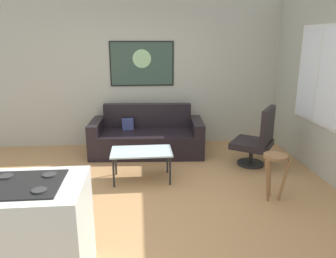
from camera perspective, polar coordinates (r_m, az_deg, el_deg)
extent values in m
cube|color=#B18151|center=(4.17, -3.78, -13.11)|extent=(6.40, 6.40, 0.04)
cube|color=#B0AF9F|center=(6.10, -4.63, 10.17)|extent=(6.40, 0.05, 2.80)
cube|color=black|center=(5.73, -3.74, -2.43)|extent=(1.65, 0.94, 0.41)
cube|color=black|center=(5.94, -3.68, 2.45)|extent=(1.60, 0.26, 0.43)
cube|color=black|center=(5.80, -12.56, -1.51)|extent=(0.23, 0.85, 0.61)
cube|color=black|center=(5.73, 5.16, -1.42)|extent=(0.23, 0.85, 0.61)
cube|color=#394177|center=(5.81, -7.20, 0.87)|extent=(0.21, 0.13, 0.20)
cube|color=silver|center=(4.61, -4.73, -4.01)|extent=(0.87, 0.52, 0.02)
cylinder|color=#232326|center=(4.51, -9.65, -7.71)|extent=(0.03, 0.03, 0.42)
cylinder|color=#232326|center=(4.51, 0.37, -7.46)|extent=(0.03, 0.03, 0.42)
cylinder|color=#232326|center=(4.91, -9.29, -5.69)|extent=(0.03, 0.03, 0.42)
cylinder|color=#232326|center=(4.91, -0.12, -5.47)|extent=(0.03, 0.03, 0.42)
cylinder|color=black|center=(5.45, 14.42, -5.94)|extent=(0.42, 0.42, 0.04)
cylinder|color=black|center=(5.39, 14.55, -4.14)|extent=(0.06, 0.06, 0.32)
cube|color=black|center=(5.34, 14.67, -2.60)|extent=(0.82, 0.83, 0.10)
cube|color=black|center=(5.20, 17.31, 0.53)|extent=(0.41, 0.54, 0.57)
cylinder|color=olive|center=(4.20, 18.60, -4.59)|extent=(0.29, 0.29, 0.03)
cylinder|color=olive|center=(4.42, 17.62, -7.72)|extent=(0.04, 0.12, 0.57)
cylinder|color=olive|center=(4.22, 17.21, -8.82)|extent=(0.12, 0.09, 0.57)
cylinder|color=olive|center=(4.31, 19.92, -8.57)|extent=(0.12, 0.09, 0.57)
cube|color=black|center=(2.74, -24.52, -8.95)|extent=(0.60, 0.52, 0.01)
cylinder|color=#2D2D2D|center=(2.57, -21.92, -10.08)|extent=(0.11, 0.11, 0.01)
cylinder|color=#2D2D2D|center=(2.92, -26.84, -7.51)|extent=(0.11, 0.11, 0.01)
cylinder|color=#2D2D2D|center=(2.81, -20.34, -7.63)|extent=(0.11, 0.11, 0.01)
cube|color=black|center=(6.05, -4.65, 11.49)|extent=(1.18, 0.01, 0.82)
cube|color=#364C3F|center=(6.05, -4.65, 11.49)|extent=(1.13, 0.02, 0.77)
cylinder|color=#A0D090|center=(6.03, -4.67, 12.35)|extent=(0.34, 0.01, 0.34)
cube|color=silver|center=(5.29, 25.25, 8.66)|extent=(0.02, 1.18, 1.45)
cube|color=white|center=(5.29, 25.15, 8.67)|extent=(0.01, 1.10, 1.37)
cube|color=silver|center=(5.28, 25.12, 8.67)|extent=(0.01, 0.04, 1.37)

